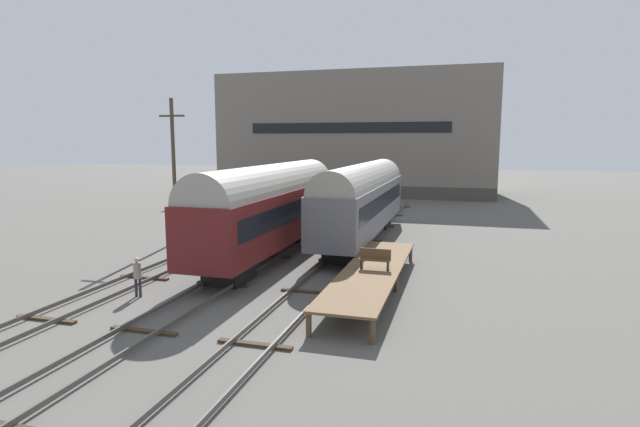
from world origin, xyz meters
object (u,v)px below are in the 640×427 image
(train_car_maroon, at_px, (270,205))
(train_car_grey, at_px, (363,197))
(person_worker, at_px, (137,273))
(utility_pole, at_px, (174,169))
(bench, at_px, (375,258))

(train_car_maroon, xyz_separation_m, train_car_grey, (4.22, 5.97, -0.05))
(person_worker, distance_m, utility_pole, 12.56)
(bench, bearing_deg, train_car_grey, 104.10)
(train_car_grey, xyz_separation_m, bench, (2.68, -10.68, -1.54))
(utility_pole, bearing_deg, train_car_grey, 17.31)
(person_worker, bearing_deg, train_car_maroon, 72.69)
(bench, distance_m, utility_pole, 16.47)
(train_car_grey, relative_size, person_worker, 10.20)
(train_car_maroon, height_order, utility_pole, utility_pole)
(train_car_maroon, bearing_deg, person_worker, -107.31)
(bench, height_order, utility_pole, utility_pole)
(train_car_maroon, bearing_deg, utility_pole, 163.32)
(train_car_grey, height_order, person_worker, train_car_grey)
(train_car_grey, bearing_deg, utility_pole, -162.69)
(train_car_maroon, distance_m, bench, 8.51)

